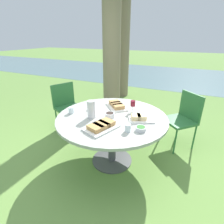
{
  "coord_description": "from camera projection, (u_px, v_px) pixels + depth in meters",
  "views": [
    {
      "loc": [
        0.88,
        -1.89,
        1.7
      ],
      "look_at": [
        0.0,
        0.0,
        0.78
      ],
      "focal_mm": 28.0,
      "sensor_mm": 36.0,
      "label": 1
    }
  ],
  "objects": [
    {
      "name": "chair_near_right",
      "position": [
        67.0,
        104.0,
        3.27
      ],
      "size": [
        0.56,
        0.57,
        0.89
      ],
      "color": "#2D6B38",
      "rests_on": "ground_plane"
    },
    {
      "name": "handbag",
      "position": [
        139.0,
        120.0,
        3.54
      ],
      "size": [
        0.3,
        0.14,
        0.37
      ],
      "color": "maroon",
      "rests_on": "ground_plane"
    },
    {
      "name": "platter_bread_main",
      "position": [
        101.0,
        126.0,
        1.99
      ],
      "size": [
        0.37,
        0.45,
        0.07
      ],
      "color": "white",
      "rests_on": "dining_table"
    },
    {
      "name": "cup_water_far",
      "position": [
        71.0,
        110.0,
        2.37
      ],
      "size": [
        0.07,
        0.07,
        0.09
      ],
      "color": "silver",
      "rests_on": "dining_table"
    },
    {
      "name": "water_pitcher",
      "position": [
        91.0,
        109.0,
        2.22
      ],
      "size": [
        0.11,
        0.1,
        0.23
      ],
      "color": "silver",
      "rests_on": "dining_table"
    },
    {
      "name": "bowl_fries",
      "position": [
        91.0,
        108.0,
        2.49
      ],
      "size": [
        0.1,
        0.1,
        0.05
      ],
      "color": "white",
      "rests_on": "dining_table"
    },
    {
      "name": "ground_plane",
      "position": [
        112.0,
        160.0,
        2.59
      ],
      "size": [
        40.0,
        40.0,
        0.0
      ],
      "primitive_type": "plane",
      "color": "#668E42"
    },
    {
      "name": "wine_glass",
      "position": [
        133.0,
        104.0,
        2.38
      ],
      "size": [
        0.07,
        0.07,
        0.16
      ],
      "color": "silver",
      "rests_on": "dining_table"
    },
    {
      "name": "tree_trunk_main",
      "position": [
        112.0,
        24.0,
        3.96
      ],
      "size": [
        0.43,
        0.43,
        3.87
      ],
      "color": "#7F705B",
      "rests_on": "ground_plane"
    },
    {
      "name": "chair_near_left",
      "position": [
        183.0,
        116.0,
        2.77
      ],
      "size": [
        0.61,
        0.61,
        0.89
      ],
      "color": "#2D6B38",
      "rests_on": "ground_plane"
    },
    {
      "name": "platter_sandwich_side",
      "position": [
        140.0,
        118.0,
        2.18
      ],
      "size": [
        0.36,
        0.31,
        0.07
      ],
      "color": "white",
      "rests_on": "dining_table"
    },
    {
      "name": "cup_water_near",
      "position": [
        128.0,
        128.0,
        1.92
      ],
      "size": [
        0.07,
        0.07,
        0.09
      ],
      "color": "silver",
      "rests_on": "dining_table"
    },
    {
      "name": "platter_charcuterie",
      "position": [
        116.0,
        105.0,
        2.57
      ],
      "size": [
        0.42,
        0.43,
        0.07
      ],
      "color": "white",
      "rests_on": "dining_table"
    },
    {
      "name": "bowl_salad",
      "position": [
        141.0,
        128.0,
        1.94
      ],
      "size": [
        0.12,
        0.12,
        0.05
      ],
      "color": "silver",
      "rests_on": "dining_table"
    },
    {
      "name": "dining_table",
      "position": [
        112.0,
        123.0,
        2.34
      ],
      "size": [
        1.45,
        1.45,
        0.72
      ],
      "color": "#4C4C51",
      "rests_on": "ground_plane"
    },
    {
      "name": "tree_trunk_far",
      "position": [
        123.0,
        14.0,
        4.56
      ],
      "size": [
        0.4,
        0.4,
        4.42
      ],
      "color": "#7F705B",
      "rests_on": "ground_plane"
    },
    {
      "name": "river_strip",
      "position": [
        171.0,
        76.0,
        7.94
      ],
      "size": [
        40.0,
        4.95,
        0.01
      ],
      "color": "slate",
      "rests_on": "ground_plane"
    },
    {
      "name": "bowl_olives",
      "position": [
        110.0,
        115.0,
        2.26
      ],
      "size": [
        0.12,
        0.12,
        0.06
      ],
      "color": "silver",
      "rests_on": "dining_table"
    }
  ]
}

